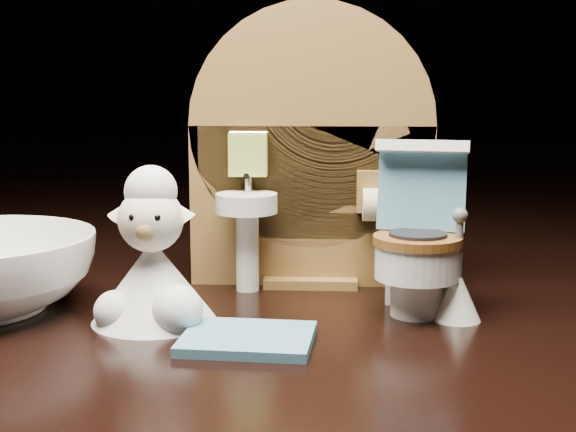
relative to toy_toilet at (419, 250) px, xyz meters
name	(u,v)px	position (x,y,z in m)	size (l,w,h in m)	color
backdrop_panel	(310,163)	(-0.05, 0.05, 0.04)	(0.13, 0.05, 0.15)	brown
toy_toilet	(419,250)	(0.00, 0.00, 0.00)	(0.05, 0.06, 0.08)	white
bath_mat	(248,339)	(-0.08, -0.05, -0.03)	(0.05, 0.04, 0.00)	teal
toilet_brush	(457,291)	(0.02, -0.01, -0.02)	(0.02, 0.02, 0.05)	white
plush_lamb	(153,268)	(-0.12, -0.03, 0.00)	(0.06, 0.06, 0.07)	silver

